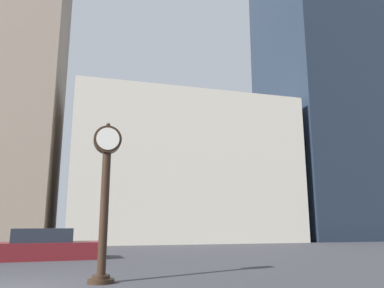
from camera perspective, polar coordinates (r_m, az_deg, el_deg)
name	(u,v)px	position (r m, az deg, el deg)	size (l,w,h in m)	color
building_storefront_row	(180,172)	(35.96, -1.82, -4.30)	(19.77, 12.00, 12.83)	beige
building_glass_modern	(316,92)	(44.66, 18.34, 7.50)	(9.93, 12.00, 32.07)	#1E2838
street_clock	(105,188)	(11.17, -13.07, -6.48)	(0.81, 0.73, 4.56)	black
car_maroon	(46,246)	(18.91, -21.32, -14.33)	(4.80, 2.12, 1.39)	maroon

